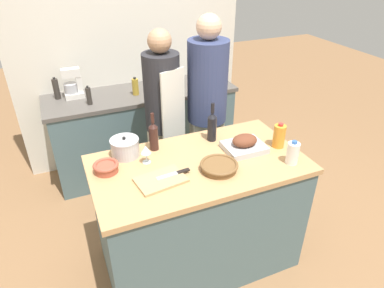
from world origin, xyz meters
The scene contains 21 objects.
ground_plane centered at (0.00, 0.00, 0.00)m, with size 12.00×12.00×0.00m, color #8E6642.
kitchen_island centered at (0.00, 0.00, 0.47)m, with size 1.47×0.80×0.94m.
back_counter centered at (0.00, 1.46, 0.46)m, with size 1.94×0.60×0.91m.
back_wall centered at (0.00, 1.81, 1.27)m, with size 2.44×0.10×2.55m.
roasting_pan centered at (0.37, 0.02, 0.98)m, with size 0.29×0.24×0.12m.
wicker_basket centered at (0.09, -0.13, 0.96)m, with size 0.25×0.25×0.05m.
cutting_board centered at (-0.31, -0.10, 0.94)m, with size 0.33×0.25×0.02m.
stock_pot centered at (-0.44, 0.28, 1.00)m, with size 0.20×0.20×0.15m.
mixing_bowl centered at (-0.60, 0.14, 0.97)m, with size 0.17×0.17×0.06m.
juice_jug centered at (0.62, -0.03, 1.02)m, with size 0.09×0.09×0.19m.
milk_jug centered at (0.58, -0.25, 1.01)m, with size 0.08×0.08×0.17m.
wine_bottle_green centered at (0.21, 0.24, 1.06)m, with size 0.07×0.07×0.30m.
wine_bottle_dark centered at (-0.23, 0.29, 1.05)m, with size 0.07×0.07×0.29m.
wine_glass_left centered at (-0.33, 0.14, 1.03)m, with size 0.07×0.07×0.13m.
knife_chef centered at (-0.21, -0.09, 0.96)m, with size 0.23×0.05×0.01m.
stand_mixer centered at (-0.64, 1.57, 1.03)m, with size 0.18×0.14×0.29m.
condiment_bottle_tall centered at (-0.07, 1.41, 0.99)m, with size 0.06×0.06×0.18m.
condiment_bottle_short centered at (-0.80, 1.60, 1.01)m, with size 0.06×0.06×0.22m.
condiment_bottle_extra centered at (-0.53, 1.34, 0.99)m, with size 0.05×0.05×0.18m.
person_cook_aproned centered at (0.02, 0.81, 0.93)m, with size 0.32×0.34×1.67m.
person_cook_guest centered at (0.41, 0.74, 0.98)m, with size 0.35×0.35×1.76m.
Camera 1 is at (-0.80, -1.78, 2.24)m, focal length 32.00 mm.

